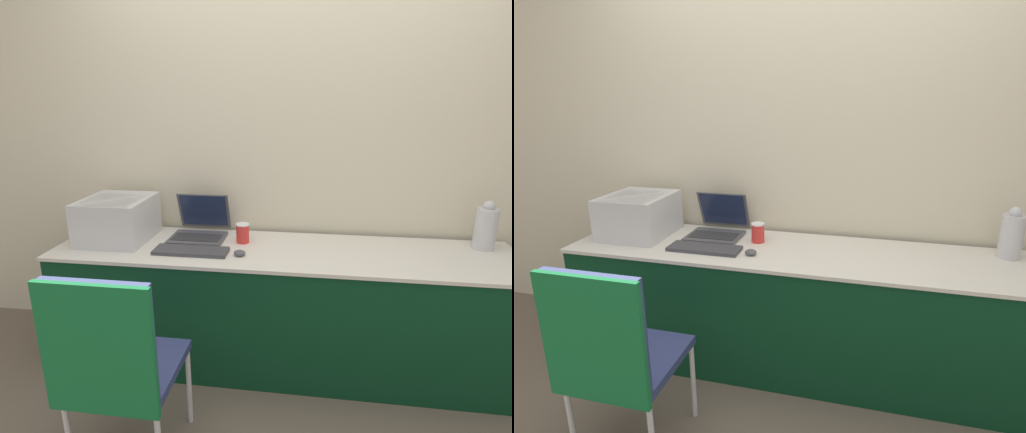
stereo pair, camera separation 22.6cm
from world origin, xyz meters
The scene contains 10 objects.
ground_plane centered at (0.00, 0.00, 0.00)m, with size 14.00×14.00×0.00m, color #6B5B4C.
wall_back centered at (0.00, 0.67, 1.30)m, with size 8.00×0.05×2.60m.
table centered at (0.00, 0.30, 0.36)m, with size 2.61×0.62×0.73m.
printer centered at (-1.00, 0.34, 0.87)m, with size 0.38×0.42×0.25m.
laptop_left centered at (-0.53, 0.46, 0.78)m, with size 0.33×0.35×0.25m.
external_keyboard centered at (-0.50, 0.18, 0.74)m, with size 0.41×0.14×0.02m.
coffee_cup centered at (-0.25, 0.38, 0.79)m, with size 0.08×0.08×0.12m.
mouse centered at (-0.23, 0.17, 0.74)m, with size 0.07×0.05×0.03m.
metal_pitcher centered at (1.13, 0.47, 0.86)m, with size 0.11×0.11×0.28m.
chair centered at (-0.59, -0.58, 0.57)m, with size 0.44×0.45×0.94m.
Camera 2 is at (0.36, -1.78, 1.54)m, focal length 28.00 mm.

